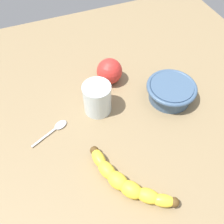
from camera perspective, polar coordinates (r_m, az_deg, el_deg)
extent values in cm
cube|color=#856F4D|center=(67.86, 0.92, -5.79)|extent=(120.00, 120.00, 3.00)
ellipsoid|color=yellow|center=(61.09, -3.00, -10.44)|extent=(5.65, 3.38, 2.78)
ellipsoid|color=yellow|center=(59.72, -1.16, -12.99)|extent=(6.08, 4.68, 3.23)
ellipsoid|color=yellow|center=(58.69, 1.33, -15.27)|extent=(6.47, 5.77, 3.69)
ellipsoid|color=yellow|center=(58.08, 4.37, -17.11)|extent=(6.50, 6.23, 3.69)
ellipsoid|color=yellow|center=(57.90, 7.82, -18.40)|extent=(5.96, 6.17, 3.23)
ellipsoid|color=yellow|center=(58.17, 11.47, -19.02)|extent=(5.11, 6.03, 2.78)
sphere|color=#513819|center=(62.16, -4.00, -8.69)|extent=(2.16, 2.16, 2.16)
sphere|color=#513819|center=(58.55, 13.94, -19.20)|extent=(2.16, 2.16, 2.16)
cylinder|color=silver|center=(68.25, -3.35, 3.10)|extent=(7.67, 7.67, 9.04)
cylinder|color=beige|center=(68.63, -3.34, 2.83)|extent=(7.17, 7.17, 7.56)
cylinder|color=#3D5675|center=(74.19, 13.10, 4.42)|extent=(11.99, 11.99, 5.18)
torus|color=#3D5675|center=(72.77, 13.38, 5.47)|extent=(14.23, 14.23, 1.20)
sphere|color=red|center=(76.49, -0.57, 9.23)|extent=(7.73, 7.73, 7.73)
ellipsoid|color=silver|center=(69.22, -11.55, -2.85)|extent=(3.69, 4.28, 0.80)
cube|color=silver|center=(68.02, -14.88, -5.39)|extent=(4.03, 7.92, 0.25)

